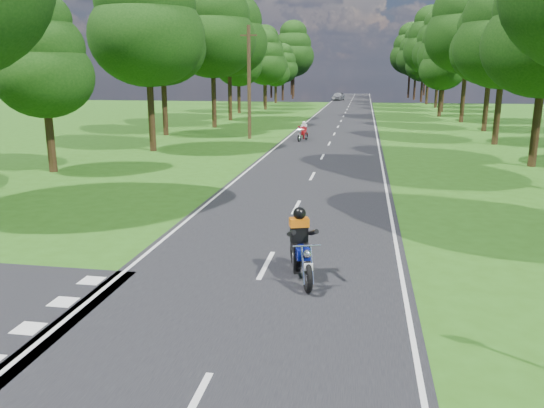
# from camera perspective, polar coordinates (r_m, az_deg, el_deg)

# --- Properties ---
(ground) EXTENTS (160.00, 160.00, 0.00)m
(ground) POSITION_cam_1_polar(r_m,az_deg,el_deg) (11.54, -2.46, -10.09)
(ground) COLOR #275513
(ground) RESTS_ON ground
(main_road) EXTENTS (7.00, 140.00, 0.02)m
(main_road) POSITION_cam_1_polar(r_m,az_deg,el_deg) (60.52, 7.69, 9.32)
(main_road) COLOR black
(main_road) RESTS_ON ground
(road_markings) EXTENTS (7.40, 140.00, 0.01)m
(road_markings) POSITION_cam_1_polar(r_m,az_deg,el_deg) (58.66, 7.48, 9.20)
(road_markings) COLOR silver
(road_markings) RESTS_ON main_road
(treeline) EXTENTS (40.00, 115.35, 14.78)m
(treeline) POSITION_cam_1_polar(r_m,az_deg,el_deg) (70.46, 9.47, 16.60)
(treeline) COLOR black
(treeline) RESTS_ON ground
(telegraph_pole) EXTENTS (1.20, 0.26, 8.00)m
(telegraph_pole) POSITION_cam_1_polar(r_m,az_deg,el_deg) (39.18, -2.48, 12.96)
(telegraph_pole) COLOR #382616
(telegraph_pole) RESTS_ON ground
(rider_near_blue) EXTENTS (1.23, 2.11, 1.67)m
(rider_near_blue) POSITION_cam_1_polar(r_m,az_deg,el_deg) (12.27, 3.12, -4.33)
(rider_near_blue) COLOR navy
(rider_near_blue) RESTS_ON main_road
(rider_far_red) EXTENTS (0.95, 1.75, 1.39)m
(rider_far_red) POSITION_cam_1_polar(r_m,az_deg,el_deg) (37.91, 3.35, 7.84)
(rider_far_red) COLOR #A20C0F
(rider_far_red) RESTS_ON main_road
(distant_car) EXTENTS (2.46, 4.51, 1.46)m
(distant_car) POSITION_cam_1_polar(r_m,az_deg,el_deg) (96.67, 7.13, 11.43)
(distant_car) COLOR #A5A7AC
(distant_car) RESTS_ON main_road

